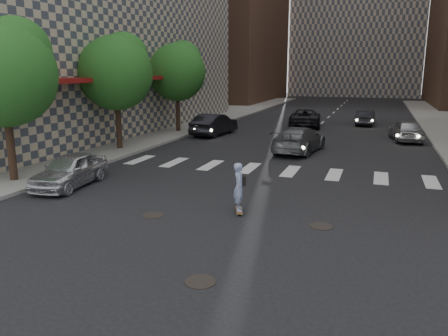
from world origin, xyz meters
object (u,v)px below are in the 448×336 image
(skateboarder, at_px, (239,187))
(tree_a, at_px, (6,69))
(traffic_car_b, at_px, (299,139))
(traffic_car_a, at_px, (214,124))
(tree_b, at_px, (118,70))
(traffic_car_e, at_px, (365,118))
(traffic_car_d, at_px, (406,130))
(tree_c, at_px, (178,70))
(silver_sedan, at_px, (70,170))
(traffic_car_c, at_px, (305,118))

(skateboarder, bearing_deg, tree_a, 154.88)
(traffic_car_b, bearing_deg, traffic_car_a, -26.59)
(tree_b, xyz_separation_m, traffic_car_b, (9.95, 2.86, -3.91))
(traffic_car_b, distance_m, traffic_car_e, 14.72)
(tree_a, bearing_deg, traffic_car_b, 47.50)
(tree_b, xyz_separation_m, traffic_car_e, (13.11, 17.24, -4.00))
(traffic_car_b, xyz_separation_m, traffic_car_d, (6.00, 6.37, -0.00))
(tree_c, relative_size, silver_sedan, 1.66)
(tree_a, relative_size, skateboarder, 3.90)
(silver_sedan, xyz_separation_m, traffic_car_b, (7.43, 10.63, 0.06))
(traffic_car_e, bearing_deg, traffic_car_c, 31.94)
(tree_a, distance_m, traffic_car_a, 16.30)
(tree_c, bearing_deg, silver_sedan, -80.92)
(skateboarder, xyz_separation_m, traffic_car_d, (5.95, 17.94, -0.16))
(tree_c, height_order, traffic_car_e, tree_c)
(silver_sedan, distance_m, traffic_car_c, 23.08)
(traffic_car_a, distance_m, traffic_car_c, 8.86)
(traffic_car_a, xyz_separation_m, traffic_car_d, (12.96, 1.69, -0.05))
(tree_b, height_order, traffic_car_a, tree_b)
(tree_c, relative_size, traffic_car_c, 1.25)
(tree_a, bearing_deg, silver_sedan, 5.28)
(silver_sedan, height_order, traffic_car_e, silver_sedan)
(tree_a, height_order, traffic_car_b, tree_a)
(traffic_car_a, distance_m, traffic_car_b, 8.39)
(skateboarder, bearing_deg, traffic_car_b, 69.22)
(tree_c, bearing_deg, traffic_car_a, -8.63)
(skateboarder, distance_m, traffic_car_a, 17.71)
(traffic_car_e, bearing_deg, skateboarder, 85.19)
(skateboarder, distance_m, traffic_car_d, 18.90)
(tree_c, xyz_separation_m, traffic_car_e, (13.11, 9.24, -4.00))
(tree_b, bearing_deg, traffic_car_e, 52.74)
(silver_sedan, bearing_deg, traffic_car_d, 45.98)
(tree_c, relative_size, traffic_car_d, 1.54)
(tree_c, distance_m, traffic_car_d, 16.47)
(tree_b, xyz_separation_m, tree_c, (0.00, 8.00, 0.00))
(tree_b, relative_size, tree_c, 1.00)
(silver_sedan, bearing_deg, traffic_car_b, 49.34)
(skateboarder, bearing_deg, tree_b, 117.91)
(tree_b, bearing_deg, traffic_car_a, 68.36)
(skateboarder, relative_size, traffic_car_a, 0.36)
(tree_c, distance_m, traffic_car_b, 11.86)
(silver_sedan, height_order, traffic_car_d, traffic_car_d)
(traffic_car_b, bearing_deg, tree_a, 54.84)
(traffic_car_a, bearing_deg, tree_b, 74.77)
(tree_b, distance_m, tree_c, 8.00)
(tree_a, bearing_deg, traffic_car_c, 69.50)
(silver_sedan, xyz_separation_m, traffic_car_e, (10.59, 25.01, -0.03))
(traffic_car_a, relative_size, traffic_car_b, 0.93)
(tree_c, xyz_separation_m, traffic_car_c, (8.43, 6.54, -3.91))
(traffic_car_c, height_order, traffic_car_e, traffic_car_c)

